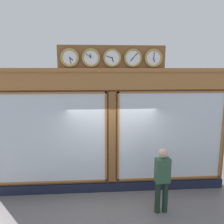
# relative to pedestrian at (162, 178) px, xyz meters

# --- Properties ---
(shop_facade) EXTENTS (6.91, 0.42, 4.23)m
(shop_facade) POSITION_rel_pedestrian_xyz_m (1.18, -1.21, 0.93)
(shop_facade) COLOR brown
(shop_facade) RESTS_ON ground_plane
(pedestrian) EXTENTS (0.38, 0.25, 1.69)m
(pedestrian) POSITION_rel_pedestrian_xyz_m (0.00, 0.00, 0.00)
(pedestrian) COLOR #1C2F21
(pedestrian) RESTS_ON ground_plane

